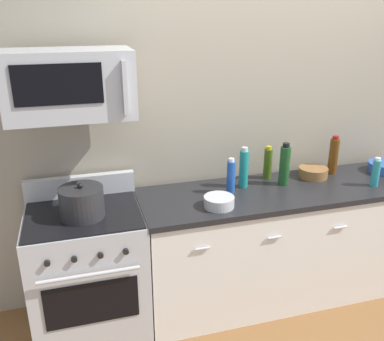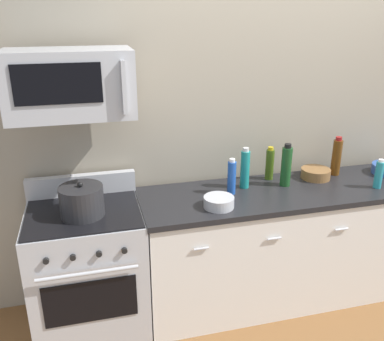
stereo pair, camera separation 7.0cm
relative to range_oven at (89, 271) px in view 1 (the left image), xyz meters
The scene contains 15 objects.
ground_plane 1.56m from the range_oven, ahead, with size 6.37×6.37×0.00m, color brown.
back_wall 1.77m from the range_oven, 15.32° to the left, with size 5.31×0.10×2.70m, color #9E937F.
counter_unit 1.49m from the range_oven, ahead, with size 2.22×0.66×0.92m.
range_oven is the anchor object (origin of this frame).
microwave 1.28m from the range_oven, 89.71° to the left, with size 0.74×0.44×0.40m.
bottle_dish_soap 2.21m from the range_oven, ahead, with size 0.06×0.06×0.22m.
bottle_olive_oil 1.55m from the range_oven, ahead, with size 0.06×0.06×0.26m.
bottle_soda_blue 1.19m from the range_oven, ahead, with size 0.06×0.06×0.27m.
bottle_wine_amber 2.07m from the range_oven, ahead, with size 0.07×0.07×0.31m.
bottle_sparkling_teal 1.32m from the range_oven, ahead, with size 0.07×0.07×0.31m.
bottle_wine_green 1.61m from the range_oven, ahead, with size 0.08×0.08×0.33m.
bowl_blue_mixing 2.45m from the range_oven, ahead, with size 0.25×0.25×0.08m.
bowl_steel_prep 1.02m from the range_oven, 10.03° to the right, with size 0.21×0.21×0.07m.
bowl_wooden_salad 1.85m from the range_oven, ahead, with size 0.23×0.23×0.08m.
stockpot 0.56m from the range_oven, 90.00° to the right, with size 0.28×0.28×0.23m.
Camera 1 is at (-1.48, -2.57, 2.17)m, focal length 39.48 mm.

